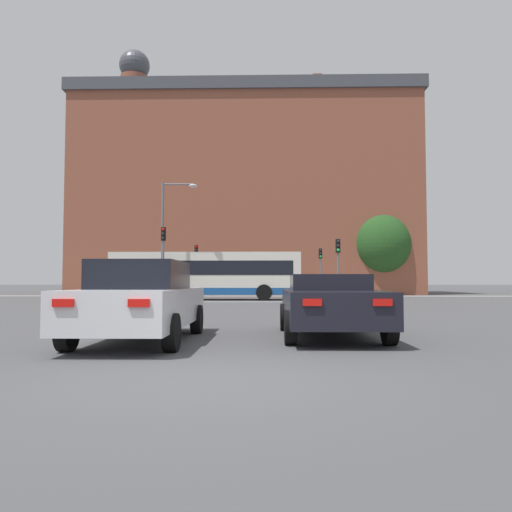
# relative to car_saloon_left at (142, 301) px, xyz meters

# --- Properties ---
(ground_plane) EXTENTS (400.00, 400.00, 0.00)m
(ground_plane) POSITION_rel_car_saloon_left_xyz_m (1.77, -3.79, -0.79)
(ground_plane) COLOR #474749
(stop_line_strip) EXTENTS (7.80, 0.30, 0.01)m
(stop_line_strip) POSITION_rel_car_saloon_left_xyz_m (1.77, 19.18, -0.79)
(stop_line_strip) COLOR silver
(stop_line_strip) RESTS_ON ground_plane
(far_pavement) EXTENTS (68.67, 2.50, 0.01)m
(far_pavement) POSITION_rel_car_saloon_left_xyz_m (1.77, 31.08, -0.79)
(far_pavement) COLOR gray
(far_pavement) RESTS_ON ground_plane
(brick_civic_building) EXTENTS (33.05, 13.09, 25.21)m
(brick_civic_building) POSITION_rel_car_saloon_left_xyz_m (0.30, 40.65, 9.20)
(brick_civic_building) COLOR brown
(brick_civic_building) RESTS_ON ground_plane
(car_saloon_left) EXTENTS (1.96, 4.82, 1.56)m
(car_saloon_left) POSITION_rel_car_saloon_left_xyz_m (0.00, 0.00, 0.00)
(car_saloon_left) COLOR silver
(car_saloon_left) RESTS_ON ground_plane
(car_roadster_right) EXTENTS (2.03, 4.49, 1.31)m
(car_roadster_right) POSITION_rel_car_saloon_left_xyz_m (3.78, 0.88, -0.10)
(car_roadster_right) COLOR black
(car_roadster_right) RESTS_ON ground_plane
(bus_crossing_lead) EXTENTS (12.11, 2.65, 3.04)m
(bus_crossing_lead) POSITION_rel_car_saloon_left_xyz_m (-1.49, 22.48, 0.84)
(bus_crossing_lead) COLOR silver
(bus_crossing_lead) RESTS_ON ground_plane
(traffic_light_far_left) EXTENTS (0.26, 0.31, 4.15)m
(traffic_light_far_left) POSITION_rel_car_saloon_left_xyz_m (-3.29, 30.45, 2.00)
(traffic_light_far_left) COLOR slate
(traffic_light_far_left) RESTS_ON ground_plane
(traffic_light_near_right) EXTENTS (0.26, 0.31, 3.68)m
(traffic_light_near_right) POSITION_rel_car_saloon_left_xyz_m (6.63, 19.62, 1.71)
(traffic_light_near_right) COLOR slate
(traffic_light_near_right) RESTS_ON ground_plane
(traffic_light_near_left) EXTENTS (0.26, 0.31, 4.40)m
(traffic_light_near_left) POSITION_rel_car_saloon_left_xyz_m (-3.68, 19.52, 2.15)
(traffic_light_near_left) COLOR slate
(traffic_light_near_left) RESTS_ON ground_plane
(traffic_light_far_right) EXTENTS (0.26, 0.31, 3.85)m
(traffic_light_far_right) POSITION_rel_car_saloon_left_xyz_m (6.74, 30.30, 1.81)
(traffic_light_far_right) COLOR slate
(traffic_light_far_right) RESTS_ON ground_plane
(street_lamp_junction) EXTENTS (2.16, 0.36, 7.24)m
(street_lamp_junction) POSITION_rel_car_saloon_left_xyz_m (-3.51, 20.18, 3.64)
(street_lamp_junction) COLOR slate
(street_lamp_junction) RESTS_ON ground_plane
(pedestrian_waiting) EXTENTS (0.44, 0.44, 1.72)m
(pedestrian_waiting) POSITION_rel_car_saloon_left_xyz_m (6.28, 31.25, 0.22)
(pedestrian_waiting) COLOR brown
(pedestrian_waiting) RESTS_ON ground_plane
(tree_by_building) EXTENTS (5.57, 5.57, 7.47)m
(tree_by_building) POSITION_rel_car_saloon_left_xyz_m (12.77, 35.72, 3.75)
(tree_by_building) COLOR #4C3823
(tree_by_building) RESTS_ON ground_plane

